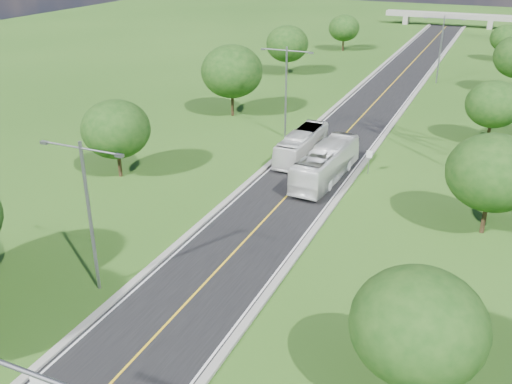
# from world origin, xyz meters

# --- Properties ---
(ground) EXTENTS (260.00, 260.00, 0.00)m
(ground) POSITION_xyz_m (0.00, 60.00, 0.00)
(ground) COLOR #254C15
(ground) RESTS_ON ground
(road) EXTENTS (8.00, 150.00, 0.06)m
(road) POSITION_xyz_m (0.00, 66.00, 0.03)
(road) COLOR black
(road) RESTS_ON ground
(curb_left) EXTENTS (0.50, 150.00, 0.22)m
(curb_left) POSITION_xyz_m (-4.25, 66.00, 0.11)
(curb_left) COLOR gray
(curb_left) RESTS_ON ground
(curb_right) EXTENTS (0.50, 150.00, 0.22)m
(curb_right) POSITION_xyz_m (4.25, 66.00, 0.11)
(curb_right) COLOR gray
(curb_right) RESTS_ON ground
(speed_limit_sign) EXTENTS (0.55, 0.09, 2.40)m
(speed_limit_sign) POSITION_xyz_m (5.20, 37.98, 1.60)
(speed_limit_sign) COLOR slate
(speed_limit_sign) RESTS_ON ground
(overpass) EXTENTS (30.00, 3.00, 3.20)m
(overpass) POSITION_xyz_m (0.00, 140.00, 2.41)
(overpass) COLOR gray
(overpass) RESTS_ON ground
(streetlight_near_left) EXTENTS (5.90, 0.25, 10.00)m
(streetlight_near_left) POSITION_xyz_m (-6.00, 12.00, 5.94)
(streetlight_near_left) COLOR slate
(streetlight_near_left) RESTS_ON ground
(streetlight_mid_left) EXTENTS (5.90, 0.25, 10.00)m
(streetlight_mid_left) POSITION_xyz_m (-6.00, 45.00, 5.94)
(streetlight_mid_left) COLOR slate
(streetlight_mid_left) RESTS_ON ground
(streetlight_far_right) EXTENTS (5.90, 0.25, 10.00)m
(streetlight_far_right) POSITION_xyz_m (6.00, 78.00, 5.94)
(streetlight_far_right) COLOR slate
(streetlight_far_right) RESTS_ON ground
(tree_lb) EXTENTS (6.30, 6.30, 7.33)m
(tree_lb) POSITION_xyz_m (-16.00, 28.00, 4.64)
(tree_lb) COLOR black
(tree_lb) RESTS_ON ground
(tree_lc) EXTENTS (7.56, 7.56, 8.79)m
(tree_lc) POSITION_xyz_m (-15.00, 50.00, 5.58)
(tree_lc) COLOR black
(tree_lc) RESTS_ON ground
(tree_ld) EXTENTS (6.72, 6.72, 7.82)m
(tree_ld) POSITION_xyz_m (-17.00, 74.00, 4.95)
(tree_ld) COLOR black
(tree_ld) RESTS_ON ground
(tree_le) EXTENTS (5.88, 5.88, 6.84)m
(tree_le) POSITION_xyz_m (-14.50, 98.00, 4.33)
(tree_le) COLOR black
(tree_le) RESTS_ON ground
(tree_ra) EXTENTS (6.30, 6.30, 7.33)m
(tree_ra) POSITION_xyz_m (14.00, 10.00, 4.64)
(tree_ra) COLOR black
(tree_ra) RESTS_ON ground
(tree_rb) EXTENTS (6.72, 6.72, 7.82)m
(tree_rb) POSITION_xyz_m (16.00, 30.00, 4.95)
(tree_rb) COLOR black
(tree_rb) RESTS_ON ground
(tree_rc) EXTENTS (5.88, 5.88, 6.84)m
(tree_rc) POSITION_xyz_m (15.00, 52.00, 4.33)
(tree_rc) COLOR black
(tree_rc) RESTS_ON ground
(tree_re) EXTENTS (5.46, 5.46, 6.35)m
(tree_re) POSITION_xyz_m (14.50, 100.00, 4.02)
(tree_re) COLOR black
(tree_re) RESTS_ON ground
(bus_outbound) EXTENTS (3.29, 11.62, 3.20)m
(bus_outbound) POSITION_xyz_m (1.94, 34.87, 1.66)
(bus_outbound) COLOR white
(bus_outbound) RESTS_ON road
(bus_inbound) EXTENTS (2.45, 10.13, 2.82)m
(bus_inbound) POSITION_xyz_m (-2.00, 39.34, 1.47)
(bus_inbound) COLOR white
(bus_inbound) RESTS_ON road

